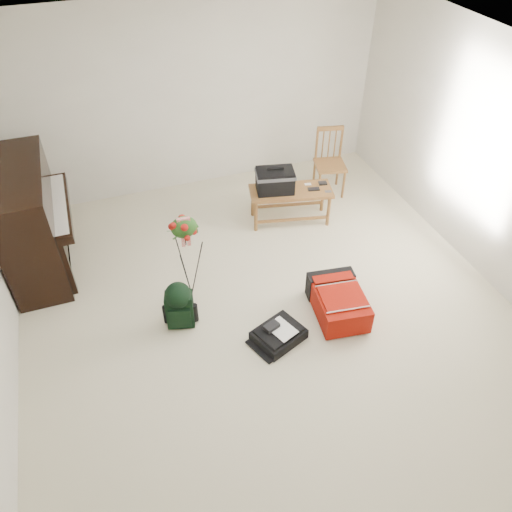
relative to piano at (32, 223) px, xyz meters
name	(u,v)px	position (x,y,z in m)	size (l,w,h in m)	color
floor	(269,312)	(2.19, -1.60, -0.60)	(5.00, 5.50, 0.01)	beige
ceiling	(275,78)	(2.19, -1.60, 1.90)	(5.00, 5.50, 0.01)	white
wall_back	(195,98)	(2.19, 1.15, 0.65)	(5.00, 0.04, 2.50)	silver
wall_right	(499,168)	(4.69, -1.60, 0.65)	(0.04, 5.50, 2.50)	silver
piano	(32,223)	(0.00, 0.00, 0.00)	(0.71, 1.50, 1.25)	black
bench	(281,185)	(2.88, -0.16, -0.04)	(1.09, 0.62, 0.79)	#9B6232
dining_chair	(329,163)	(3.78, 0.31, -0.16)	(0.47, 0.47, 0.91)	#9B6232
red_suitcase	(336,298)	(2.86, -1.80, -0.44)	(0.57, 0.77, 0.31)	#A61407
black_duffel	(279,334)	(2.14, -1.98, -0.53)	(0.57, 0.52, 0.20)	black
green_backpack	(179,303)	(1.28, -1.45, -0.30)	(0.31, 0.28, 0.54)	black
flower_stand	(188,258)	(1.48, -1.07, -0.08)	(0.36, 0.36, 1.08)	black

